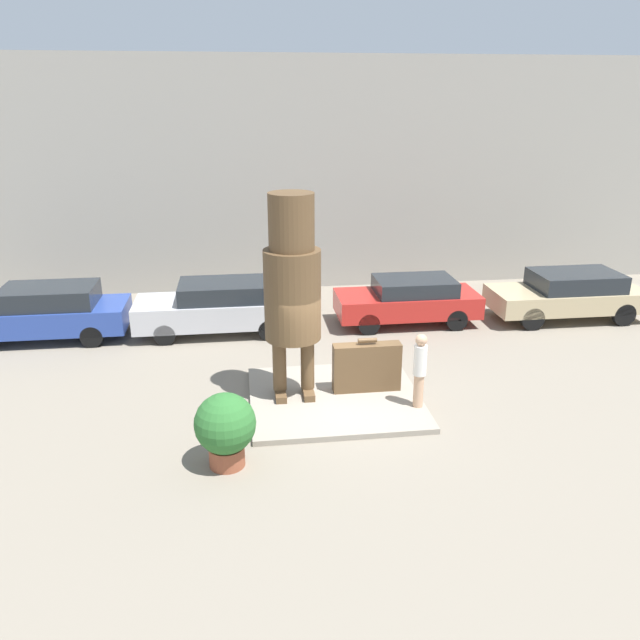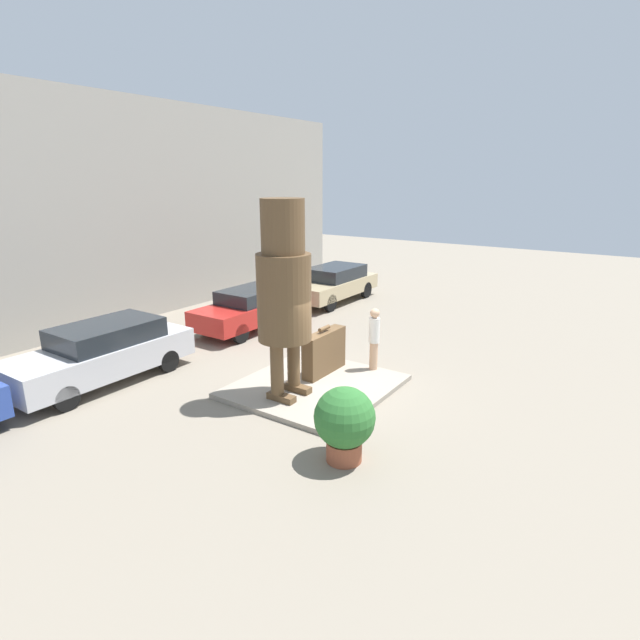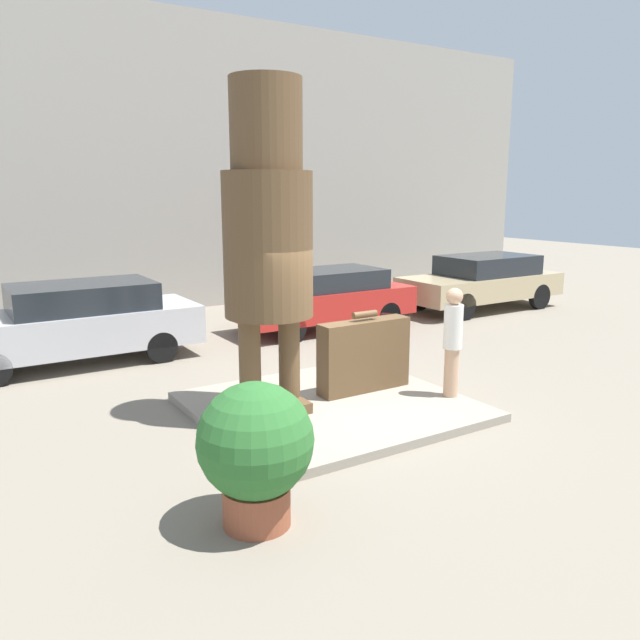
{
  "view_description": "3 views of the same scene",
  "coord_description": "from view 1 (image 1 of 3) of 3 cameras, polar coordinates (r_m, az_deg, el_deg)",
  "views": [
    {
      "loc": [
        -2.03,
        -12.81,
        6.67
      ],
      "look_at": [
        -0.36,
        -0.12,
        2.05
      ],
      "focal_mm": 35.0,
      "sensor_mm": 36.0,
      "label": 1
    },
    {
      "loc": [
        -9.69,
        -6.73,
        5.21
      ],
      "look_at": [
        -0.05,
        -0.19,
        1.87
      ],
      "focal_mm": 28.0,
      "sensor_mm": 36.0,
      "label": 2
    },
    {
      "loc": [
        -4.97,
        -7.56,
        3.3
      ],
      "look_at": [
        -0.27,
        -0.11,
        1.46
      ],
      "focal_mm": 35.0,
      "sensor_mm": 36.0,
      "label": 3
    }
  ],
  "objects": [
    {
      "name": "ground_plane",
      "position": [
        14.58,
        1.36,
        -7.39
      ],
      "size": [
        60.0,
        60.0,
        0.0
      ],
      "primitive_type": "plane",
      "color": "gray"
    },
    {
      "name": "statue_figure",
      "position": [
        13.61,
        -2.55,
        3.5
      ],
      "size": [
        1.26,
        1.26,
        4.65
      ],
      "color": "brown",
      "rests_on": "pedestal"
    },
    {
      "name": "parked_car_blue",
      "position": [
        19.53,
        -23.84,
        0.68
      ],
      "size": [
        4.71,
        1.8,
        1.58
      ],
      "rotation": [
        0.0,
        0.0,
        3.14
      ],
      "color": "#284293",
      "rests_on": "ground_plane"
    },
    {
      "name": "pedestal",
      "position": [
        14.55,
        1.36,
        -7.17
      ],
      "size": [
        3.9,
        3.6,
        0.13
      ],
      "color": "gray",
      "rests_on": "ground_plane"
    },
    {
      "name": "tourist",
      "position": [
        13.84,
        9.11,
        -4.31
      ],
      "size": [
        0.29,
        0.29,
        1.72
      ],
      "color": "tan",
      "rests_on": "pedestal"
    },
    {
      "name": "parked_car_tan",
      "position": [
        21.05,
        21.78,
        2.25
      ],
      "size": [
        4.76,
        1.89,
        1.51
      ],
      "rotation": [
        0.0,
        0.0,
        3.14
      ],
      "color": "tan",
      "rests_on": "ground_plane"
    },
    {
      "name": "parked_car_silver",
      "position": [
        18.62,
        -9.23,
        1.26
      ],
      "size": [
        4.74,
        1.8,
        1.56
      ],
      "rotation": [
        0.0,
        0.0,
        3.14
      ],
      "color": "#B7B7BC",
      "rests_on": "ground_plane"
    },
    {
      "name": "giant_suitcase",
      "position": [
        14.62,
        4.29,
        -4.3
      ],
      "size": [
        1.59,
        0.36,
        1.3
      ],
      "color": "brown",
      "rests_on": "pedestal"
    },
    {
      "name": "planter_pot",
      "position": [
        11.97,
        -8.65,
        -9.65
      ],
      "size": [
        1.17,
        1.17,
        1.48
      ],
      "color": "brown",
      "rests_on": "ground_plane"
    },
    {
      "name": "building_backdrop",
      "position": [
        22.53,
        -2.32,
        13.01
      ],
      "size": [
        28.0,
        0.6,
        8.0
      ],
      "color": "gray",
      "rests_on": "ground_plane"
    },
    {
      "name": "parked_car_red",
      "position": [
        19.32,
        8.1,
        1.87
      ],
      "size": [
        4.33,
        1.75,
        1.44
      ],
      "rotation": [
        0.0,
        0.0,
        3.14
      ],
      "color": "#B2231E",
      "rests_on": "ground_plane"
    }
  ]
}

